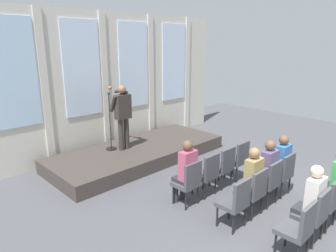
{
  "coord_description": "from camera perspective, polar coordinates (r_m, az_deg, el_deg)",
  "views": [
    {
      "loc": [
        -5.02,
        -1.31,
        3.19
      ],
      "look_at": [
        -0.12,
        3.72,
        1.24
      ],
      "focal_mm": 32.82,
      "sensor_mm": 36.0,
      "label": 1
    }
  ],
  "objects": [
    {
      "name": "audience_r1_c2",
      "position": [
        6.43,
        17.81,
        -7.59
      ],
      "size": [
        0.36,
        0.39,
        1.35
      ],
      "color": "#2D2D33",
      "rests_on": "ground"
    },
    {
      "name": "chair_r2_c0",
      "position": [
        5.15,
        23.14,
        -16.92
      ],
      "size": [
        0.46,
        0.44,
        0.94
      ],
      "color": "black",
      "rests_on": "ground"
    },
    {
      "name": "chair_r2_c2",
      "position": [
        6.13,
        27.53,
        -12.08
      ],
      "size": [
        0.46,
        0.44,
        0.94
      ],
      "color": "black",
      "rests_on": "ground"
    },
    {
      "name": "chair_r0_c3",
      "position": [
        7.44,
        12.93,
        -5.8
      ],
      "size": [
        0.46,
        0.44,
        0.94
      ],
      "color": "black",
      "rests_on": "ground"
    },
    {
      "name": "audience_r1_c1",
      "position": [
        5.96,
        15.11,
        -9.28
      ],
      "size": [
        0.36,
        0.39,
        1.35
      ],
      "color": "#2D2D33",
      "rests_on": "ground"
    },
    {
      "name": "audience_r2_c1",
      "position": [
        5.56,
        25.01,
        -12.22
      ],
      "size": [
        0.36,
        0.39,
        1.34
      ],
      "color": "#2D2D33",
      "rests_on": "ground"
    },
    {
      "name": "stage_platform",
      "position": [
        8.62,
        -5.4,
        -4.99
      ],
      "size": [
        4.92,
        2.02,
        0.36
      ],
      "primitive_type": "cube",
      "color": "#3F3833",
      "rests_on": "ground"
    },
    {
      "name": "chair_r1_c3",
      "position": [
        6.96,
        20.55,
        -7.95
      ],
      "size": [
        0.46,
        0.44,
        0.94
      ],
      "color": "black",
      "rests_on": "ground"
    },
    {
      "name": "chair_r0_c0",
      "position": [
        6.15,
        3.86,
        -10.09
      ],
      "size": [
        0.46,
        0.44,
        0.94
      ],
      "color": "black",
      "rests_on": "ground"
    },
    {
      "name": "chair_r1_c0",
      "position": [
        5.57,
        12.5,
        -13.38
      ],
      "size": [
        0.46,
        0.44,
        0.94
      ],
      "color": "black",
      "rests_on": "ground"
    },
    {
      "name": "speaker",
      "position": [
        8.16,
        -8.45,
        2.46
      ],
      "size": [
        0.51,
        0.69,
        1.73
      ],
      "color": "#332D28",
      "rests_on": "stage_platform"
    },
    {
      "name": "chair_r1_c1",
      "position": [
        6.01,
        15.63,
        -11.32
      ],
      "size": [
        0.46,
        0.44,
        0.94
      ],
      "color": "black",
      "rests_on": "ground"
    },
    {
      "name": "mic_stand",
      "position": [
        8.37,
        -10.58,
        -2.08
      ],
      "size": [
        0.28,
        0.28,
        1.56
      ],
      "color": "black",
      "rests_on": "stage_platform"
    },
    {
      "name": "audience_r1_c3",
      "position": [
        6.92,
        20.1,
        -6.24
      ],
      "size": [
        0.36,
        0.39,
        1.33
      ],
      "color": "#2D2D33",
      "rests_on": "ground"
    },
    {
      "name": "audience_r2_c3",
      "position": [
        6.58,
        28.71,
        -8.55
      ],
      "size": [
        0.36,
        0.39,
        1.29
      ],
      "color": "#2D2D33",
      "rests_on": "ground"
    },
    {
      "name": "audience_r0_c0",
      "position": [
        6.11,
        3.34,
        -8.03
      ],
      "size": [
        0.36,
        0.39,
        1.36
      ],
      "color": "#2D2D33",
      "rests_on": "ground"
    },
    {
      "name": "chair_r0_c2",
      "position": [
        6.99,
        10.3,
        -7.07
      ],
      "size": [
        0.46,
        0.44,
        0.94
      ],
      "color": "black",
      "rests_on": "ground"
    },
    {
      "name": "chair_r2_c1",
      "position": [
        5.63,
        25.55,
        -14.3
      ],
      "size": [
        0.46,
        0.44,
        0.94
      ],
      "color": "black",
      "rests_on": "ground"
    },
    {
      "name": "chair_r1_c2",
      "position": [
        6.48,
        18.28,
        -9.52
      ],
      "size": [
        0.46,
        0.44,
        0.94
      ],
      "color": "black",
      "rests_on": "ground"
    },
    {
      "name": "chair_r0_c1",
      "position": [
        6.56,
        7.3,
        -8.5
      ],
      "size": [
        0.46,
        0.44,
        0.94
      ],
      "color": "black",
      "rests_on": "ground"
    },
    {
      "name": "rear_partition",
      "position": [
        9.22,
        -10.64,
        8.14
      ],
      "size": [
        8.74,
        0.14,
        3.99
      ],
      "color": "beige",
      "rests_on": "ground"
    },
    {
      "name": "ground_plane",
      "position": [
        6.1,
        27.57,
        -18.01
      ],
      "size": [
        16.42,
        16.42,
        0.0
      ],
      "primitive_type": "plane",
      "color": "#4C4C51"
    }
  ]
}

